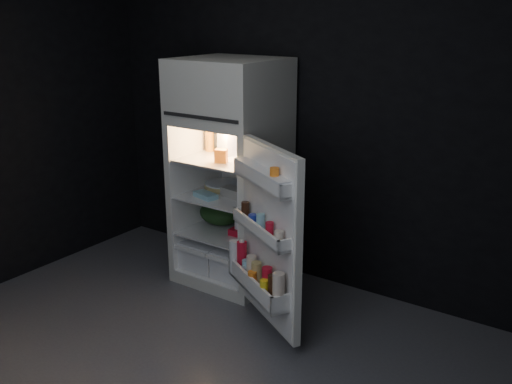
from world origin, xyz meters
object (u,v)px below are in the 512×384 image
Objects in this scene: fridge_door at (266,240)px; egg_carton at (238,194)px; milk_jug at (229,140)px; refrigerator at (232,165)px; yogurt_tray at (245,233)px.

fridge_door is 4.17× the size of egg_carton.
fridge_door is 0.77m from egg_carton.
milk_jug is 0.82× the size of egg_carton.
fridge_door is at bearing -29.72° from egg_carton.
refrigerator reaches higher than egg_carton.
yogurt_tray is (0.24, -0.12, -0.69)m from milk_jug.
fridge_door reaches higher than milk_jug.
fridge_door reaches higher than egg_carton.
yogurt_tray is (0.07, -0.00, -0.31)m from egg_carton.
milk_jug is 0.43m from egg_carton.
refrigerator is at bearing 153.34° from yogurt_tray.
fridge_door is at bearing -38.92° from refrigerator.
refrigerator is 0.95m from fridge_door.
yogurt_tray is at bearing 6.77° from egg_carton.
milk_jug is at bearing 155.71° from egg_carton.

